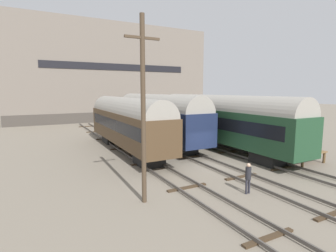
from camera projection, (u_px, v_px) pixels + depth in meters
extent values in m
plane|color=slate|center=(213.00, 166.00, 20.03)|extent=(200.00, 200.00, 0.00)
cube|color=#4C4742|center=(155.00, 173.00, 17.73)|extent=(0.08, 60.00, 0.16)
cube|color=#4C4742|center=(173.00, 170.00, 18.39)|extent=(0.08, 60.00, 0.16)
cube|color=#3D2D1E|center=(269.00, 238.00, 10.19)|extent=(2.60, 0.24, 0.10)
cube|color=#3D2D1E|center=(187.00, 188.00, 15.44)|extent=(2.60, 0.24, 0.10)
cube|color=#3D2D1E|center=(147.00, 163.00, 20.70)|extent=(2.60, 0.24, 0.10)
cube|color=#3D2D1E|center=(123.00, 148.00, 25.96)|extent=(2.60, 0.24, 0.10)
cube|color=#3D2D1E|center=(107.00, 138.00, 31.22)|extent=(2.60, 0.24, 0.10)
cube|color=#3D2D1E|center=(96.00, 132.00, 36.48)|extent=(2.60, 0.24, 0.10)
cube|color=#3D2D1E|center=(87.00, 126.00, 41.74)|extent=(2.60, 0.24, 0.10)
cube|color=#4C4742|center=(205.00, 165.00, 19.67)|extent=(0.08, 60.00, 0.16)
cube|color=#4C4742|center=(221.00, 162.00, 20.34)|extent=(0.08, 60.00, 0.16)
cube|color=#3D2D1E|center=(333.00, 214.00, 12.13)|extent=(2.60, 0.24, 0.10)
cube|color=#3D2D1E|center=(241.00, 177.00, 17.39)|extent=(2.60, 0.24, 0.10)
cube|color=#3D2D1E|center=(192.00, 157.00, 22.65)|extent=(2.60, 0.24, 0.10)
cube|color=#3D2D1E|center=(161.00, 144.00, 27.91)|extent=(2.60, 0.24, 0.10)
cube|color=#3D2D1E|center=(140.00, 136.00, 33.17)|extent=(2.60, 0.24, 0.10)
cube|color=#3D2D1E|center=(125.00, 129.00, 38.43)|extent=(2.60, 0.24, 0.10)
cube|color=#3D2D1E|center=(113.00, 125.00, 43.69)|extent=(2.60, 0.24, 0.10)
cube|color=#4C4742|center=(247.00, 158.00, 21.62)|extent=(0.08, 60.00, 0.16)
cube|color=#4C4742|center=(260.00, 156.00, 22.29)|extent=(0.08, 60.00, 0.16)
cube|color=#3D2D1E|center=(284.00, 168.00, 19.34)|extent=(2.60, 0.24, 0.10)
cube|color=#3D2D1E|center=(230.00, 151.00, 24.60)|extent=(2.60, 0.24, 0.10)
cube|color=#3D2D1E|center=(194.00, 141.00, 29.86)|extent=(2.60, 0.24, 0.10)
cube|color=#3D2D1E|center=(169.00, 133.00, 35.12)|extent=(2.60, 0.24, 0.10)
cube|color=#3D2D1E|center=(151.00, 128.00, 40.38)|extent=(2.60, 0.24, 0.10)
cube|color=#3D2D1E|center=(137.00, 123.00, 45.64)|extent=(2.60, 0.24, 0.10)
cube|color=black|center=(186.00, 135.00, 31.34)|extent=(1.80, 2.40, 1.00)
cube|color=black|center=(268.00, 157.00, 20.60)|extent=(1.80, 2.40, 1.00)
cube|color=#1E4228|center=(219.00, 124.00, 25.70)|extent=(2.91, 18.86, 2.93)
cube|color=black|center=(219.00, 120.00, 25.66)|extent=(2.95, 17.35, 1.05)
cylinder|color=gray|center=(220.00, 109.00, 25.51)|extent=(2.76, 18.48, 2.76)
cube|color=black|center=(139.00, 132.00, 33.51)|extent=(1.80, 2.40, 1.00)
cube|color=black|center=(183.00, 148.00, 23.89)|extent=(1.80, 2.40, 1.00)
cube|color=#192342|center=(157.00, 121.00, 28.44)|extent=(3.10, 16.88, 2.87)
cube|color=black|center=(157.00, 118.00, 28.40)|extent=(3.14, 15.53, 1.03)
cylinder|color=gray|center=(157.00, 108.00, 28.25)|extent=(2.94, 16.55, 2.94)
cube|color=black|center=(113.00, 138.00, 29.10)|extent=(1.80, 2.40, 1.00)
cube|color=black|center=(149.00, 158.00, 20.33)|extent=(1.80, 2.40, 1.00)
cube|color=#4C3823|center=(127.00, 127.00, 24.46)|extent=(2.86, 15.41, 2.75)
cube|color=black|center=(127.00, 123.00, 24.42)|extent=(2.90, 14.17, 0.99)
cylinder|color=gray|center=(127.00, 112.00, 24.28)|extent=(2.72, 15.10, 2.72)
cube|color=brown|center=(256.00, 141.00, 25.33)|extent=(2.97, 12.13, 0.10)
cylinder|color=brown|center=(302.00, 162.00, 19.60)|extent=(0.20, 0.20, 0.86)
cylinder|color=brown|center=(324.00, 158.00, 20.83)|extent=(0.20, 0.20, 0.86)
cylinder|color=brown|center=(208.00, 137.00, 29.96)|extent=(0.20, 0.20, 0.86)
cylinder|color=brown|center=(226.00, 135.00, 31.20)|extent=(0.20, 0.20, 0.86)
cylinder|color=brown|center=(245.00, 147.00, 24.78)|extent=(0.20, 0.20, 0.86)
cylinder|color=brown|center=(265.00, 144.00, 26.01)|extent=(0.20, 0.20, 0.86)
cube|color=brown|center=(239.00, 133.00, 26.77)|extent=(1.40, 0.40, 0.06)
cube|color=brown|center=(238.00, 131.00, 26.89)|extent=(1.40, 0.06, 0.45)
cube|color=black|center=(235.00, 136.00, 26.53)|extent=(0.06, 0.40, 0.40)
cube|color=black|center=(243.00, 135.00, 27.08)|extent=(0.06, 0.40, 0.40)
cylinder|color=#282833|center=(246.00, 187.00, 14.55)|extent=(0.12, 0.12, 0.83)
cylinder|color=#282833|center=(249.00, 186.00, 14.65)|extent=(0.12, 0.12, 0.83)
cylinder|color=#232328|center=(248.00, 173.00, 14.50)|extent=(0.32, 0.32, 0.70)
sphere|color=tan|center=(249.00, 165.00, 14.44)|extent=(0.23, 0.23, 0.23)
cylinder|color=#473828|center=(143.00, 112.00, 12.95)|extent=(0.24, 0.24, 9.35)
cube|color=#473828|center=(142.00, 38.00, 12.47)|extent=(1.80, 0.12, 0.12)
cube|color=#46403A|center=(110.00, 114.00, 55.05)|extent=(38.03, 12.87, 1.82)
cube|color=slate|center=(109.00, 70.00, 53.82)|extent=(38.03, 12.87, 16.38)
cube|color=black|center=(119.00, 67.00, 48.14)|extent=(26.62, 0.10, 1.20)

